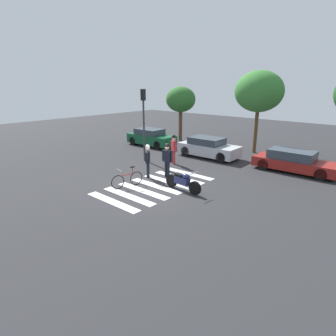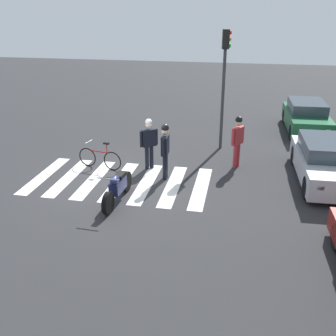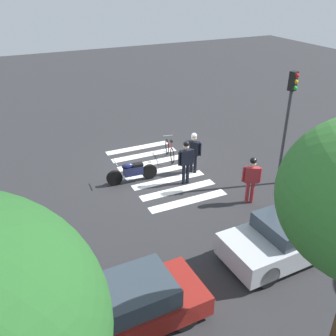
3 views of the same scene
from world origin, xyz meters
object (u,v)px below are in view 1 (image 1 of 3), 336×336
object	(u,v)px
officer_by_motorcycle	(167,157)
car_green_compact	(151,138)
car_maroon_wagon	(294,162)
car_silver_sedan	(208,148)
officer_on_foot	(148,158)
traffic_light_pole	(144,114)
leaning_bicycle	(127,179)
pedestrian_bystander	(174,147)
police_motorcycle	(183,181)

from	to	relation	value
officer_by_motorcycle	car_green_compact	bearing A→B (deg)	141.00
car_maroon_wagon	car_silver_sedan	bearing A→B (deg)	-175.76
officer_on_foot	traffic_light_pole	world-z (taller)	traffic_light_pole
leaning_bicycle	officer_on_foot	xyz separation A→B (m)	(-0.30, 1.73, 0.68)
pedestrian_bystander	car_green_compact	distance (m)	5.84
officer_by_motorcycle	car_silver_sedan	bearing A→B (deg)	99.20
traffic_light_pole	officer_by_motorcycle	bearing A→B (deg)	-25.09
leaning_bicycle	officer_by_motorcycle	size ratio (longest dim) A/B	0.90
officer_on_foot	car_maroon_wagon	size ratio (longest dim) A/B	0.40
officer_by_motorcycle	car_silver_sedan	size ratio (longest dim) A/B	0.45
police_motorcycle	car_silver_sedan	xyz separation A→B (m)	(-2.77, 6.27, 0.20)
officer_on_foot	car_green_compact	size ratio (longest dim) A/B	0.45
car_silver_sedan	traffic_light_pole	bearing A→B (deg)	-125.89
officer_by_motorcycle	traffic_light_pole	world-z (taller)	traffic_light_pole
pedestrian_bystander	car_green_compact	xyz separation A→B (m)	(-5.01, 2.98, -0.43)
car_green_compact	traffic_light_pole	size ratio (longest dim) A/B	0.89
traffic_light_pole	car_maroon_wagon	bearing A→B (deg)	26.00
car_maroon_wagon	pedestrian_bystander	bearing A→B (deg)	-152.07
car_green_compact	traffic_light_pole	world-z (taller)	traffic_light_pole
pedestrian_bystander	traffic_light_pole	size ratio (longest dim) A/B	0.41
officer_by_motorcycle	traffic_light_pole	bearing A→B (deg)	154.91
police_motorcycle	leaning_bicycle	world-z (taller)	police_motorcycle
officer_by_motorcycle	car_silver_sedan	xyz separation A→B (m)	(-0.85, 5.22, -0.45)
police_motorcycle	officer_on_foot	xyz separation A→B (m)	(-2.67, 0.32, 0.61)
leaning_bicycle	traffic_light_pole	size ratio (longest dim) A/B	0.37
officer_on_foot	car_maroon_wagon	bearing A→B (deg)	48.97
car_maroon_wagon	traffic_light_pole	xyz separation A→B (m)	(-8.25, -4.02, 2.45)
leaning_bicycle	car_maroon_wagon	world-z (taller)	car_maroon_wagon
car_silver_sedan	car_maroon_wagon	xyz separation A→B (m)	(5.64, 0.42, -0.05)
police_motorcycle	car_silver_sedan	bearing A→B (deg)	113.88
traffic_light_pole	car_silver_sedan	bearing A→B (deg)	54.11
officer_on_foot	officer_by_motorcycle	distance (m)	1.04
car_green_compact	officer_on_foot	bearing A→B (deg)	-46.13
pedestrian_bystander	officer_on_foot	bearing A→B (deg)	-75.86
officer_on_foot	car_green_compact	xyz separation A→B (m)	(-5.77, 6.00, -0.40)
officer_by_motorcycle	pedestrian_bystander	xyz separation A→B (m)	(-1.51, 2.30, -0.01)
police_motorcycle	officer_on_foot	bearing A→B (deg)	173.20
car_green_compact	car_maroon_wagon	xyz separation A→B (m)	(11.31, 0.36, -0.06)
car_maroon_wagon	leaning_bicycle	bearing A→B (deg)	-122.91
police_motorcycle	car_maroon_wagon	distance (m)	7.28
officer_by_motorcycle	car_maroon_wagon	bearing A→B (deg)	49.64
pedestrian_bystander	car_green_compact	world-z (taller)	pedestrian_bystander
officer_by_motorcycle	leaning_bicycle	bearing A→B (deg)	-100.29
officer_by_motorcycle	traffic_light_pole	distance (m)	4.28
pedestrian_bystander	car_maroon_wagon	bearing A→B (deg)	27.93
officer_on_foot	car_silver_sedan	world-z (taller)	officer_on_foot
officer_by_motorcycle	police_motorcycle	bearing A→B (deg)	-28.44
officer_by_motorcycle	officer_on_foot	bearing A→B (deg)	-135.75
pedestrian_bystander	car_silver_sedan	size ratio (longest dim) A/B	0.44
leaning_bicycle	car_maroon_wagon	distance (m)	9.65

